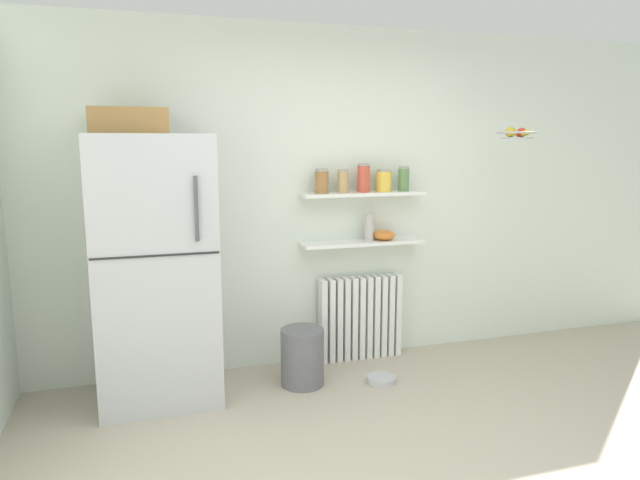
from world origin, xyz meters
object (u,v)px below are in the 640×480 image
object	(u,v)px
refrigerator	(155,265)
storage_jar_2	(364,178)
trash_bin	(302,357)
hanging_fruit_basket	(517,134)
storage_jar_3	(384,181)
storage_jar_1	(343,181)
vase	(369,228)
storage_jar_4	(404,179)
shelf_bowl	(384,235)
radiator	(360,318)
pet_food_bowl	(381,380)
storage_jar_0	(322,181)

from	to	relation	value
refrigerator	storage_jar_2	bearing A→B (deg)	8.32
trash_bin	hanging_fruit_basket	size ratio (longest dim) A/B	1.38
refrigerator	storage_jar_3	xyz separation A→B (m)	(1.74, 0.23, 0.51)
storage_jar_1	storage_jar_2	bearing A→B (deg)	-0.00
vase	storage_jar_4	bearing A→B (deg)	0.00
shelf_bowl	storage_jar_4	bearing A→B (deg)	0.00
storage_jar_3	vase	distance (m)	0.38
radiator	trash_bin	xyz separation A→B (m)	(-0.59, -0.36, -0.13)
storage_jar_1	pet_food_bowl	xyz separation A→B (m)	(0.14, -0.49, -1.42)
storage_jar_0	storage_jar_4	xyz separation A→B (m)	(0.68, 0.00, 0.00)
storage_jar_3	vase	world-z (taller)	storage_jar_3
shelf_bowl	hanging_fruit_basket	bearing A→B (deg)	-21.55
storage_jar_2	vase	xyz separation A→B (m)	(0.05, 0.00, -0.39)
storage_jar_1	shelf_bowl	xyz separation A→B (m)	(0.35, 0.00, -0.43)
refrigerator	storage_jar_3	distance (m)	1.83
refrigerator	shelf_bowl	world-z (taller)	refrigerator
storage_jar_4	pet_food_bowl	bearing A→B (deg)	-127.45
storage_jar_2	hanging_fruit_basket	size ratio (longest dim) A/B	0.74
radiator	hanging_fruit_basket	size ratio (longest dim) A/B	2.25
trash_bin	hanging_fruit_basket	bearing A→B (deg)	-1.03
storage_jar_1	storage_jar_2	world-z (taller)	storage_jar_2
storage_jar_2	storage_jar_4	xyz separation A→B (m)	(0.34, 0.00, -0.01)
shelf_bowl	pet_food_bowl	bearing A→B (deg)	-113.60
refrigerator	pet_food_bowl	bearing A→B (deg)	-9.40
storage_jar_1	pet_food_bowl	world-z (taller)	storage_jar_1
refrigerator	storage_jar_2	size ratio (longest dim) A/B	8.75
hanging_fruit_basket	radiator	bearing A→B (deg)	160.31
storage_jar_0	storage_jar_1	xyz separation A→B (m)	(0.17, 0.00, -0.00)
trash_bin	storage_jar_2	bearing A→B (deg)	29.44
storage_jar_0	storage_jar_4	bearing A→B (deg)	0.00
storage_jar_2	vase	bearing A→B (deg)	0.00
storage_jar_1	storage_jar_3	xyz separation A→B (m)	(0.34, -0.00, -0.00)
radiator	storage_jar_1	distance (m)	1.12
refrigerator	storage_jar_4	world-z (taller)	refrigerator
refrigerator	hanging_fruit_basket	bearing A→B (deg)	-2.83
shelf_bowl	hanging_fruit_basket	size ratio (longest dim) A/B	0.59
storage_jar_0	hanging_fruit_basket	bearing A→B (deg)	-14.17
storage_jar_2	storage_jar_1	bearing A→B (deg)	180.00
shelf_bowl	trash_bin	bearing A→B (deg)	-156.60
refrigerator	radiator	size ratio (longest dim) A/B	2.86
radiator	shelf_bowl	size ratio (longest dim) A/B	3.79
storage_jar_0	storage_jar_1	world-z (taller)	storage_jar_0
storage_jar_1	trash_bin	distance (m)	1.35
storage_jar_1	storage_jar_3	distance (m)	0.34
radiator	storage_jar_3	distance (m)	1.12
vase	trash_bin	world-z (taller)	vase
shelf_bowl	vase	bearing A→B (deg)	180.00
refrigerator	vase	distance (m)	1.65
storage_jar_4	pet_food_bowl	distance (m)	1.55
radiator	vase	size ratio (longest dim) A/B	3.24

